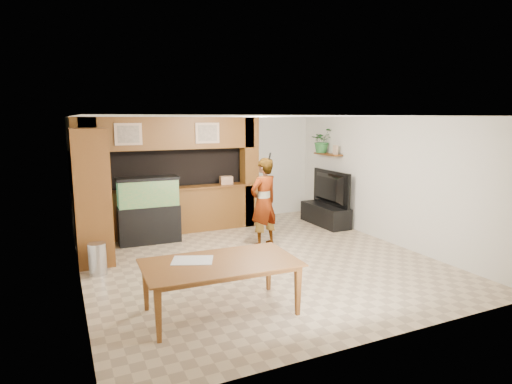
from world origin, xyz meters
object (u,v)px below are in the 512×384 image
television (326,188)px  person (264,202)px  pantry_cabinet (91,196)px  dining_table (222,288)px  aquarium (149,211)px

television → person: (-2.14, -0.96, -0.00)m
pantry_cabinet → dining_table: 3.39m
pantry_cabinet → television: pantry_cabinet is taller
pantry_cabinet → person: pantry_cabinet is taller
television → dining_table: bearing=132.1°
pantry_cabinet → person: (3.21, -0.43, -0.30)m
aquarium → person: 2.41m
pantry_cabinet → television: bearing=5.7°
pantry_cabinet → aquarium: size_ratio=1.73×
person → dining_table: 3.21m
pantry_cabinet → aquarium: 1.48m
pantry_cabinet → dining_table: (1.35, -2.99, -0.85)m
pantry_cabinet → dining_table: pantry_cabinet is taller
pantry_cabinet → aquarium: (1.14, 0.79, -0.52)m
aquarium → person: (2.07, -1.22, 0.22)m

